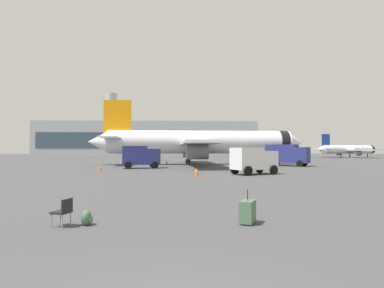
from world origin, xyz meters
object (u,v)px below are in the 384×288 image
Objects in this scene: service_truck at (140,156)px; safety_cone_near at (240,161)px; safety_cone_outer at (197,172)px; airplane_taxiing at (348,150)px; traveller_backpack at (87,218)px; safety_cone_far at (100,168)px; gate_chair at (63,210)px; safety_cone_mid at (167,162)px; rolling_suitcase at (248,211)px; cargo_van at (254,159)px; airplane_at_gate at (199,142)px; fuel_truck at (287,154)px.

service_truck is 21.46m from safety_cone_near.
service_truck is 14.35m from safety_cone_outer.
traveller_backpack is at bearing -123.19° from airplane_taxiing.
gate_chair reaches higher than safety_cone_far.
safety_cone_near is 1.07× the size of safety_cone_mid.
service_truck is at bearing 94.27° from traveller_backpack.
rolling_suitcase is (0.71, -17.86, -0.02)m from safety_cone_outer.
cargo_van is 10.07× the size of traveller_backpack.
airplane_at_gate is at bearing 51.71° from service_truck.
fuel_truck is 9.88× the size of safety_cone_far.
fuel_truck is 40.35m from traveller_backpack.
safety_cone_near is 0.97× the size of safety_cone_outer.
safety_cone_mid is 40.86m from traveller_backpack.
safety_cone_far is at bearing -157.47° from fuel_truck.
gate_chair is (5.50, -25.35, 0.19)m from safety_cone_far.
cargo_van is at bearing -40.86° from service_truck.
airplane_at_gate is at bearing 157.58° from fuel_truck.
fuel_truck is 8.34× the size of safety_cone_mid.
safety_cone_far is at bearing 102.24° from gate_chair.
cargo_van is at bearing -18.26° from safety_cone_far.
service_truck is 21.80m from fuel_truck.
service_truck is at bearing -136.39° from airplane_taxiing.
safety_cone_mid is 17.09m from safety_cone_far.
safety_cone_outer is (-14.52, -17.73, -1.37)m from fuel_truck.
service_truck is at bearing 103.61° from rolling_suitcase.
safety_cone_outer is at bearing -127.24° from airplane_taxiing.
safety_cone_outer is at bearing 74.31° from gate_chair.
safety_cone_near is (3.51, 25.11, -1.05)m from cargo_van.
gate_chair is at bearing -105.69° from safety_cone_outer.
safety_cone_near is at bearing -135.94° from airplane_taxiing.
safety_cone_near is 1.67× the size of traveller_backpack.
fuel_truck is 7.76× the size of safety_cone_near.
airplane_taxiing is 104.18m from gate_chair.
safety_cone_mid is 1.56× the size of traveller_backpack.
rolling_suitcase reaches higher than safety_cone_mid.
traveller_backpack is (-18.91, -35.61, -1.54)m from fuel_truck.
safety_cone_mid is at bearing 66.36° from safety_cone_far.
cargo_van is 7.66× the size of safety_cone_far.
airplane_taxiing is 5.03× the size of cargo_van.
airplane_taxiing reaches higher than safety_cone_outer.
traveller_backpack is at bearing -179.80° from rolling_suitcase.
service_truck reaches higher than safety_cone_mid.
cargo_van is at bearing 63.15° from traveller_backpack.
gate_chair is at bearing -99.16° from airplane_at_gate.
gate_chair is at bearing -167.39° from traveller_backpack.
airplane_taxiing is 88.05m from safety_cone_far.
airplane_at_gate is 7.39× the size of cargo_van.
safety_cone_far is (-19.73, -19.75, -0.09)m from safety_cone_near.
cargo_van is 22.71m from gate_chair.
safety_cone_near reaches higher than safety_cone_mid.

